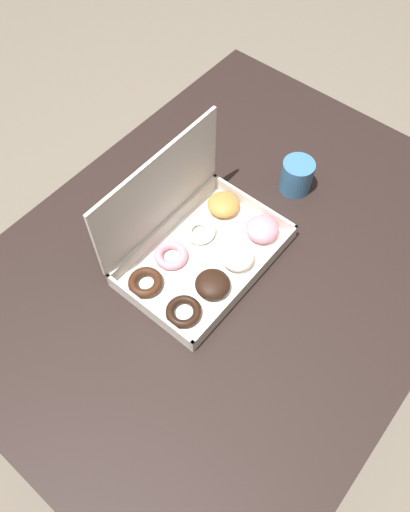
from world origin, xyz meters
TOP-DOWN VIEW (x-y plane):
  - ground_plane at (0.00, 0.00)m, footprint 8.00×8.00m
  - dining_table at (0.00, 0.00)m, footprint 1.30×0.98m
  - donut_box at (-0.04, 0.07)m, footprint 0.40×0.27m
  - coffee_mug at (0.28, 0.01)m, footprint 0.08×0.08m

SIDE VIEW (x-z plane):
  - ground_plane at x=0.00m, z-range 0.00..0.00m
  - dining_table at x=0.00m, z-range 0.27..0.98m
  - coffee_mug at x=0.28m, z-range 0.71..0.80m
  - donut_box at x=-0.04m, z-range 0.62..0.89m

